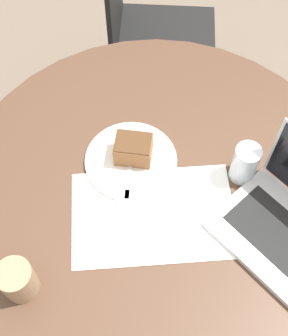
{
  "coord_description": "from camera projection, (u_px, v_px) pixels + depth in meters",
  "views": [
    {
      "loc": [
        -0.19,
        0.54,
        1.88
      ],
      "look_at": [
        0.05,
        -0.03,
        0.82
      ],
      "focal_mm": 50.0,
      "sensor_mm": 36.0,
      "label": 1
    }
  ],
  "objects": [
    {
      "name": "cake_slice",
      "position": [
        133.0,
        149.0,
        1.25
      ],
      "size": [
        0.12,
        0.1,
        0.07
      ],
      "rotation": [
        0.0,
        0.0,
        3.41
      ],
      "color": "brown",
      "rests_on": "plate"
    },
    {
      "name": "plate",
      "position": [
        131.0,
        161.0,
        1.28
      ],
      "size": [
        0.25,
        0.25,
        0.01
      ],
      "color": "silver",
      "rests_on": "dining_table"
    },
    {
      "name": "paper_document",
      "position": [
        153.0,
        215.0,
        1.2
      ],
      "size": [
        0.5,
        0.43,
        0.0
      ],
      "rotation": [
        0.0,
        0.0,
        0.47
      ],
      "color": "white",
      "rests_on": "dining_table"
    },
    {
      "name": "fork",
      "position": [
        129.0,
        177.0,
        1.25
      ],
      "size": [
        0.07,
        0.17,
        0.0
      ],
      "rotation": [
        0.0,
        0.0,
        8.18
      ],
      "color": "silver",
      "rests_on": "plate"
    },
    {
      "name": "chair",
      "position": [
        147.0,
        33.0,
        1.93
      ],
      "size": [
        0.54,
        0.54,
        0.97
      ],
      "rotation": [
        0.0,
        0.0,
        8.19
      ],
      "color": "black",
      "rests_on": "ground_plane"
    },
    {
      "name": "dining_table",
      "position": [
        156.0,
        213.0,
        1.38
      ],
      "size": [
        1.1,
        1.1,
        0.78
      ],
      "color": "#4C3323",
      "rests_on": "ground_plane"
    },
    {
      "name": "water_glass",
      "position": [
        245.0,
        163.0,
        1.21
      ],
      "size": [
        0.07,
        0.07,
        0.12
      ],
      "color": "silver",
      "rests_on": "dining_table"
    },
    {
      "name": "ground_plane",
      "position": [
        153.0,
        277.0,
        1.91
      ],
      "size": [
        12.0,
        12.0,
        0.0
      ],
      "primitive_type": "plane",
      "color": "#6B5B4C"
    },
    {
      "name": "coffee_glass",
      "position": [
        18.0,
        280.0,
        1.07
      ],
      "size": [
        0.08,
        0.08,
        0.1
      ],
      "color": "#997556",
      "rests_on": "dining_table"
    }
  ]
}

